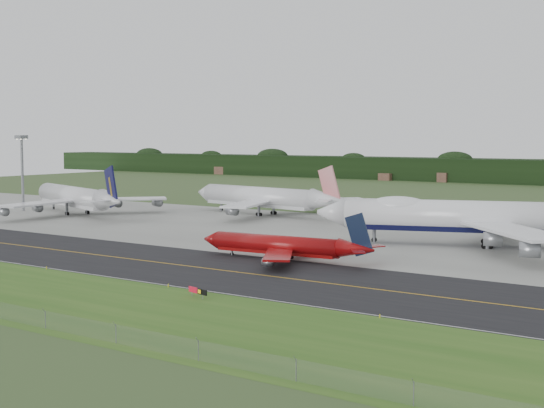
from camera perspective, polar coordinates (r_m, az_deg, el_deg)
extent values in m
plane|color=#334922|center=(135.84, -2.50, -4.79)|extent=(600.00, 600.00, 0.00)
cube|color=#2D5819|center=(110.13, -13.43, -7.26)|extent=(400.00, 30.00, 0.01)
cube|color=black|center=(132.68, -3.53, -5.03)|extent=(400.00, 32.00, 0.02)
cube|color=gray|center=(179.03, 7.21, -2.43)|extent=(400.00, 78.00, 0.01)
cube|color=#CD9313|center=(132.68, -3.53, -5.02)|extent=(400.00, 0.40, 0.00)
cube|color=silver|center=(120.93, -8.01, -6.06)|extent=(400.00, 0.25, 0.00)
plane|color=slate|center=(101.75, -18.87, -7.79)|extent=(320.00, 0.00, 320.00)
cylinder|color=slate|center=(101.75, -18.87, -7.79)|extent=(0.10, 0.10, 2.20)
cylinder|color=slate|center=(66.66, 15.52, -14.56)|extent=(0.10, 0.10, 2.20)
cylinder|color=white|center=(166.84, 14.50, -0.88)|extent=(51.62, 23.06, 6.64)
cube|color=black|center=(167.07, 14.49, -1.61)|extent=(48.62, 20.65, 2.32)
cone|color=white|center=(169.65, 4.53, -0.63)|extent=(8.32, 8.38, 6.64)
ellipsoid|color=white|center=(167.43, 9.50, -0.14)|extent=(14.63, 9.69, 4.23)
cube|color=white|center=(152.46, 17.85, -1.95)|extent=(27.26, 27.89, 0.57)
cube|color=white|center=(181.83, 17.40, -0.84)|extent=(12.61, 30.43, 0.57)
cylinder|color=gray|center=(153.17, 16.29, -2.56)|extent=(4.33, 3.80, 2.79)
cylinder|color=gray|center=(181.25, 16.11, -1.40)|extent=(4.33, 3.80, 2.79)
cylinder|color=gray|center=(140.72, 18.85, -3.29)|extent=(4.33, 3.80, 2.79)
cylinder|color=gray|center=(194.24, 17.81, -1.02)|extent=(4.33, 3.80, 2.79)
cylinder|color=black|center=(168.87, 7.70, -2.68)|extent=(1.30, 0.89, 1.19)
cylinder|color=slate|center=(163.72, 15.92, -2.50)|extent=(1.18, 1.18, 4.44)
cylinder|color=black|center=(163.93, 15.91, -3.07)|extent=(1.32, 0.95, 1.19)
cylinder|color=slate|center=(170.96, 15.89, -2.19)|extent=(1.18, 1.18, 4.44)
cylinder|color=black|center=(171.17, 15.87, -2.73)|extent=(1.32, 0.95, 1.19)
cylinder|color=maroon|center=(144.21, 0.31, -3.05)|extent=(26.26, 5.73, 3.53)
cube|color=maroon|center=(144.38, 0.31, -3.50)|extent=(24.88, 4.74, 1.23)
cone|color=maroon|center=(151.70, -4.56, -2.66)|extent=(3.54, 3.79, 3.53)
cone|color=maroon|center=(137.14, 6.37, -3.40)|extent=(7.15, 4.10, 3.53)
cube|color=maroon|center=(135.89, 0.50, -3.82)|extent=(11.31, 14.92, 0.40)
cube|color=maroon|center=(148.67, 3.16, -3.05)|extent=(9.41, 15.24, 0.40)
cube|color=black|center=(136.59, 6.57, -2.31)|extent=(5.57, 0.75, 8.02)
cylinder|color=gray|center=(133.17, -0.31, -4.42)|extent=(2.04, 1.64, 1.48)
cylinder|color=gray|center=(152.02, 3.64, -3.24)|extent=(2.04, 1.64, 1.48)
cylinder|color=black|center=(149.53, -3.03, -3.76)|extent=(0.66, 0.34, 0.63)
cylinder|color=slate|center=(141.84, 0.67, -3.99)|extent=(0.53, 0.53, 1.82)
cylinder|color=black|center=(141.94, 0.67, -4.23)|extent=(0.66, 0.37, 0.63)
cylinder|color=slate|center=(145.23, 1.40, -3.78)|extent=(0.53, 0.53, 1.82)
cylinder|color=black|center=(145.32, 1.40, -4.01)|extent=(0.66, 0.37, 0.63)
cylinder|color=silver|center=(236.89, -14.78, 0.59)|extent=(42.60, 20.16, 5.81)
cube|color=white|center=(237.04, -14.77, 0.14)|extent=(40.08, 18.06, 2.03)
cone|color=silver|center=(259.59, -16.76, 0.92)|extent=(7.05, 7.30, 5.81)
cone|color=silver|center=(211.76, -12.07, 0.25)|extent=(12.70, 9.34, 5.81)
cube|color=silver|center=(225.18, -17.10, 0.05)|extent=(10.07, 26.42, 0.51)
cube|color=silver|center=(234.90, -11.15, 0.38)|extent=(23.75, 23.80, 0.51)
cube|color=#0D0C38|center=(210.89, -12.01, 1.28)|extent=(7.80, 3.20, 11.72)
cylinder|color=gray|center=(228.69, -17.24, -0.28)|extent=(3.81, 3.37, 2.44)
cylinder|color=gray|center=(237.85, -11.61, 0.05)|extent=(3.81, 3.37, 2.44)
cylinder|color=gray|center=(220.29, -19.55, -0.54)|extent=(3.81, 3.37, 2.44)
cylinder|color=gray|center=(238.11, -8.63, 0.10)|extent=(3.81, 3.37, 2.44)
cylinder|color=black|center=(252.59, -16.13, -0.28)|extent=(1.14, 0.80, 1.05)
cylinder|color=slate|center=(232.82, -15.18, -0.38)|extent=(1.04, 1.04, 3.68)
cylinder|color=black|center=(232.95, -15.17, -0.70)|extent=(1.16, 0.85, 1.05)
cylinder|color=slate|center=(235.18, -13.73, -0.29)|extent=(1.04, 1.04, 3.68)
cylinder|color=black|center=(235.31, -13.72, -0.61)|extent=(1.16, 0.85, 1.05)
cylinder|color=silver|center=(226.79, -1.05, 0.57)|extent=(42.42, 12.21, 5.84)
cube|color=silver|center=(226.95, -1.05, 0.09)|extent=(40.12, 10.45, 2.04)
cone|color=silver|center=(243.66, -5.08, 0.87)|extent=(6.09, 6.57, 5.84)
cone|color=silver|center=(209.37, 4.22, 0.30)|extent=(11.85, 7.47, 5.84)
cube|color=silver|center=(213.16, -1.85, 0.00)|extent=(13.99, 25.23, 0.52)
cube|color=silver|center=(230.89, 2.34, 0.39)|extent=(19.70, 24.22, 0.52)
cube|color=red|center=(208.68, 4.36, 1.33)|extent=(8.03, 1.70, 11.60)
cylinder|color=gray|center=(209.50, -3.02, -0.53)|extent=(3.52, 2.91, 2.45)
cylinder|color=gray|center=(235.65, 3.17, 0.10)|extent=(3.52, 2.91, 2.45)
cylinder|color=black|center=(238.48, -3.83, -0.40)|extent=(1.11, 0.63, 1.05)
cylinder|color=slate|center=(222.48, -0.99, -0.45)|extent=(0.93, 0.93, 3.68)
cylinder|color=black|center=(222.61, -0.99, -0.78)|extent=(1.12, 0.68, 1.05)
cylinder|color=slate|center=(227.15, 0.12, -0.33)|extent=(0.93, 0.93, 3.68)
cylinder|color=black|center=(227.28, 0.12, -0.66)|extent=(1.12, 0.68, 1.05)
cylinder|color=slate|center=(250.34, -18.28, 2.14)|extent=(0.83, 0.83, 23.03)
cube|color=slate|center=(250.06, -18.36, 4.81)|extent=(2.95, 2.95, 1.11)
cylinder|color=slate|center=(112.11, -6.04, -6.77)|extent=(0.11, 0.11, 0.62)
cylinder|color=slate|center=(109.99, -5.22, -7.00)|extent=(0.11, 0.11, 0.62)
cube|color=maroon|center=(111.76, -5.96, -6.44)|extent=(1.94, 0.65, 0.80)
cube|color=black|center=(110.41, -5.45, -6.57)|extent=(0.90, 0.38, 0.80)
cube|color=black|center=(109.56, -5.12, -6.66)|extent=(1.08, 0.43, 0.80)
cylinder|color=yellow|center=(139.46, -16.62, -4.64)|extent=(0.16, 0.16, 0.50)
cylinder|color=yellow|center=(119.23, -7.82, -6.11)|extent=(0.16, 0.16, 0.50)
cylinder|color=yellow|center=(99.48, 8.12, -8.36)|extent=(0.16, 0.16, 0.50)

